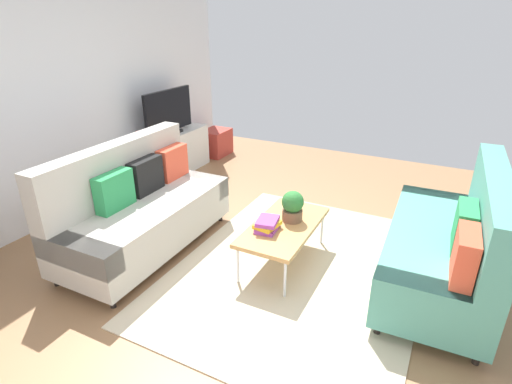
# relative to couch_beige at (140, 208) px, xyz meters

# --- Properties ---
(ground_plane) EXTENTS (7.68, 7.68, 0.00)m
(ground_plane) POSITION_rel_couch_beige_xyz_m (0.26, -1.40, -0.45)
(ground_plane) COLOR #936B47
(wall_far) EXTENTS (6.40, 0.12, 2.90)m
(wall_far) POSITION_rel_couch_beige_xyz_m (0.26, 1.40, 1.00)
(wall_far) COLOR silver
(wall_far) RESTS_ON ground_plane
(area_rug) EXTENTS (2.90, 2.20, 0.01)m
(area_rug) POSITION_rel_couch_beige_xyz_m (0.34, -1.62, -0.45)
(area_rug) COLOR beige
(area_rug) RESTS_ON ground_plane
(couch_beige) EXTENTS (1.91, 0.86, 1.10)m
(couch_beige) POSITION_rel_couch_beige_xyz_m (0.00, 0.00, 0.00)
(couch_beige) COLOR #B2ADA3
(couch_beige) RESTS_ON ground_plane
(couch_green) EXTENTS (1.93, 0.90, 1.10)m
(couch_green) POSITION_rel_couch_beige_xyz_m (0.67, -2.85, -0.01)
(couch_green) COLOR teal
(couch_green) RESTS_ON ground_plane
(coffee_table) EXTENTS (1.10, 0.56, 0.42)m
(coffee_table) POSITION_rel_couch_beige_xyz_m (0.39, -1.42, -0.06)
(coffee_table) COLOR #B7844C
(coffee_table) RESTS_ON ground_plane
(tv_console) EXTENTS (1.40, 0.44, 0.64)m
(tv_console) POSITION_rel_couch_beige_xyz_m (1.85, 1.06, -0.13)
(tv_console) COLOR silver
(tv_console) RESTS_ON ground_plane
(tv) EXTENTS (1.00, 0.20, 0.64)m
(tv) POSITION_rel_couch_beige_xyz_m (1.85, 1.04, 0.50)
(tv) COLOR black
(tv) RESTS_ON tv_console
(storage_trunk) EXTENTS (0.52, 0.40, 0.44)m
(storage_trunk) POSITION_rel_couch_beige_xyz_m (2.95, 0.96, -0.23)
(storage_trunk) COLOR #B2382D
(storage_trunk) RESTS_ON ground_plane
(potted_plant) EXTENTS (0.21, 0.21, 0.30)m
(potted_plant) POSITION_rel_couch_beige_xyz_m (0.51, -1.46, 0.12)
(potted_plant) COLOR brown
(potted_plant) RESTS_ON coffee_table
(table_book_0) EXTENTS (0.26, 0.20, 0.04)m
(table_book_0) POSITION_rel_couch_beige_xyz_m (0.22, -1.33, -0.01)
(table_book_0) COLOR purple
(table_book_0) RESTS_ON coffee_table
(table_book_1) EXTENTS (0.26, 0.21, 0.04)m
(table_book_1) POSITION_rel_couch_beige_xyz_m (0.22, -1.33, 0.02)
(table_book_1) COLOR gold
(table_book_1) RESTS_ON table_book_0
(table_book_2) EXTENTS (0.27, 0.22, 0.04)m
(table_book_2) POSITION_rel_couch_beige_xyz_m (0.22, -1.33, 0.06)
(table_book_2) COLOR purple
(table_book_2) RESTS_ON table_book_1
(vase_0) EXTENTS (0.09, 0.09, 0.17)m
(vase_0) POSITION_rel_couch_beige_xyz_m (1.27, 1.11, 0.27)
(vase_0) COLOR #B24C4C
(vase_0) RESTS_ON tv_console
(vase_1) EXTENTS (0.11, 0.11, 0.12)m
(vase_1) POSITION_rel_couch_beige_xyz_m (1.42, 1.11, 0.25)
(vase_1) COLOR silver
(vase_1) RESTS_ON tv_console
(bottle_0) EXTENTS (0.04, 0.04, 0.16)m
(bottle_0) POSITION_rel_couch_beige_xyz_m (1.59, 1.02, 0.27)
(bottle_0) COLOR purple
(bottle_0) RESTS_ON tv_console
(bottle_1) EXTENTS (0.05, 0.05, 0.17)m
(bottle_1) POSITION_rel_couch_beige_xyz_m (1.68, 1.02, 0.28)
(bottle_1) COLOR orange
(bottle_1) RESTS_ON tv_console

